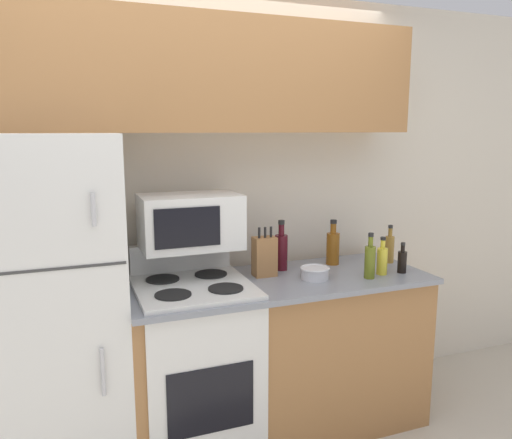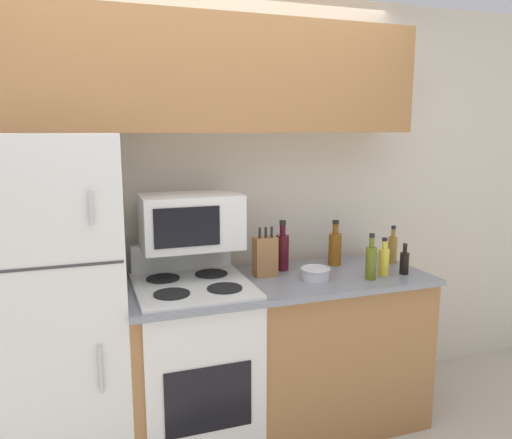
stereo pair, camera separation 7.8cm
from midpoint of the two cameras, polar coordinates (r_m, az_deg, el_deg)
name	(u,v)px [view 1 (the left image)]	position (r m, az deg, el deg)	size (l,w,h in m)	color
wall_back	(195,210)	(3.04, -7.72, 1.12)	(8.00, 0.05, 2.55)	beige
lower_cabinets	(278,354)	(3.00, 1.78, -15.16)	(1.71, 0.67, 0.93)	#9E6B3D
refrigerator	(45,314)	(2.69, -23.80, -9.85)	(0.74, 0.72, 1.74)	silver
upper_cabinets	(201,76)	(2.82, -7.11, 16.01)	(2.46, 0.35, 0.61)	#9E6B3D
stove	(195,365)	(2.84, -7.80, -16.21)	(0.60, 0.65, 1.11)	silver
microwave	(190,221)	(2.73, -8.34, -0.21)	(0.53, 0.34, 0.29)	silver
knife_block	(264,256)	(2.84, 0.19, -4.22)	(0.13, 0.09, 0.29)	#9E6B3D
bowl	(315,273)	(2.82, 5.96, -6.05)	(0.17, 0.17, 0.07)	silver
bottle_olive_oil	(370,260)	(2.86, 12.13, -4.61)	(0.06, 0.06, 0.26)	#5B6619
bottle_soy_sauce	(402,261)	(3.02, 15.66, -4.58)	(0.05, 0.05, 0.18)	black
bottle_whiskey	(333,247)	(3.12, 8.07, -3.12)	(0.08, 0.08, 0.28)	brown
bottle_cooking_spray	(382,260)	(2.96, 13.49, -4.49)	(0.06, 0.06, 0.22)	gold
bottle_vinegar	(390,248)	(3.23, 14.35, -3.16)	(0.06, 0.06, 0.24)	olive
bottle_wine_red	(281,250)	(2.96, 2.14, -3.56)	(0.08, 0.08, 0.30)	#470F19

